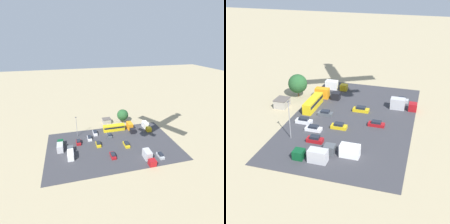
% 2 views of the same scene
% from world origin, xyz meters
% --- Properties ---
extents(ground_plane, '(400.00, 400.00, 0.00)m').
position_xyz_m(ground_plane, '(0.00, 0.00, 0.00)').
color(ground_plane, tan).
extents(parking_lot_surface, '(55.10, 33.22, 0.08)m').
position_xyz_m(parking_lot_surface, '(0.00, 10.67, 0.04)').
color(parking_lot_surface, '#38383D').
rests_on(parking_lot_surface, ground).
extents(shed_building, '(4.60, 3.86, 2.63)m').
position_xyz_m(shed_building, '(-2.15, -11.56, 1.32)').
color(shed_building, '#9E998E').
rests_on(shed_building, ground).
extents(bus, '(10.73, 2.60, 3.07)m').
position_xyz_m(bus, '(-3.90, -2.30, 1.74)').
color(bus, gold).
rests_on(bus, ground).
extents(parked_car_0, '(1.81, 4.38, 1.46)m').
position_xyz_m(parked_car_0, '(1.88, 17.82, 0.69)').
color(parked_car_0, maroon).
rests_on(parked_car_0, ground).
extents(parked_car_1, '(1.84, 4.29, 1.44)m').
position_xyz_m(parked_car_1, '(9.03, 2.75, 0.68)').
color(parked_car_1, silver).
rests_on(parked_car_1, ground).
extents(parked_car_2, '(1.94, 4.02, 1.61)m').
position_xyz_m(parked_car_2, '(14.19, 5.10, 0.75)').
color(parked_car_2, maroon).
rests_on(parked_car_2, ground).
extents(parked_car_3, '(1.79, 4.50, 1.63)m').
position_xyz_m(parked_car_3, '(5.87, -1.23, 0.76)').
color(parked_car_3, silver).
rests_on(parked_car_3, ground).
extents(parked_car_4, '(1.87, 4.19, 1.53)m').
position_xyz_m(parked_car_4, '(6.02, 8.70, 0.72)').
color(parked_car_4, gold).
rests_on(parked_car_4, ground).
extents(parked_car_5, '(1.77, 4.02, 1.59)m').
position_xyz_m(parked_car_5, '(-16.08, 22.46, 0.74)').
color(parked_car_5, '#ADB2B7').
rests_on(parked_car_5, ground).
extents(parked_car_6, '(1.96, 4.67, 1.58)m').
position_xyz_m(parked_car_6, '(-5.68, 11.88, 0.74)').
color(parked_car_6, gold).
rests_on(parked_car_6, ground).
extents(parked_car_7, '(1.94, 4.18, 1.48)m').
position_xyz_m(parked_car_7, '(-0.35, 2.73, 0.70)').
color(parked_car_7, '#4C5156').
rests_on(parked_car_7, ground).
extents(parked_truck_0, '(2.37, 8.02, 3.26)m').
position_xyz_m(parked_truck_0, '(-12.13, -1.03, 1.57)').
color(parked_truck_0, black).
rests_on(parked_truck_0, ground).
extents(parked_truck_1, '(2.41, 7.78, 2.95)m').
position_xyz_m(parked_truck_1, '(21.82, 7.39, 1.43)').
color(parked_truck_1, '#0C4723').
rests_on(parked_truck_1, ground).
extents(parked_truck_2, '(2.32, 7.52, 2.94)m').
position_xyz_m(parked_truck_2, '(-20.44, -0.62, 1.42)').
color(parked_truck_2, gold).
rests_on(parked_truck_2, ground).
extents(parked_truck_3, '(2.55, 7.67, 3.26)m').
position_xyz_m(parked_truck_3, '(-10.74, 23.02, 1.57)').
color(parked_truck_3, maroon).
rests_on(parked_truck_3, ground).
extents(parked_truck_4, '(2.34, 8.24, 2.88)m').
position_xyz_m(parked_truck_4, '(17.84, 13.43, 1.40)').
color(parked_truck_4, '#4C5156').
rests_on(parked_truck_4, ground).
extents(tree_near_shed, '(6.06, 6.06, 7.54)m').
position_xyz_m(tree_near_shed, '(-10.77, -10.06, 4.51)').
color(tree_near_shed, brown).
rests_on(tree_near_shed, ground).
extents(light_pole_lot_centre, '(0.90, 0.28, 9.93)m').
position_xyz_m(light_pole_lot_centre, '(14.26, -1.26, 5.48)').
color(light_pole_lot_centre, gray).
rests_on(light_pole_lot_centre, ground).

